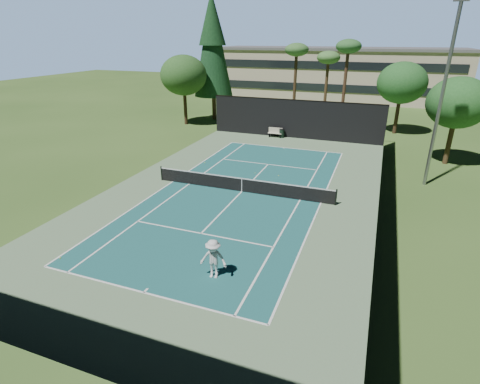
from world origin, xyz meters
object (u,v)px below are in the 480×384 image
(player, at_px, (213,259))
(tennis_net, at_px, (242,184))
(tennis_ball_b, at_px, (255,173))
(park_bench, at_px, (275,132))
(tennis_ball_d, at_px, (205,163))
(tennis_ball_c, at_px, (279,176))
(tennis_ball_a, at_px, (60,258))
(trash_bin, at_px, (282,133))

(player, bearing_deg, tennis_net, 96.00)
(tennis_ball_b, bearing_deg, park_bench, 97.96)
(tennis_ball_d, bearing_deg, player, -62.96)
(tennis_ball_c, bearing_deg, player, -86.96)
(tennis_net, height_order, tennis_ball_a, tennis_net)
(player, xyz_separation_m, tennis_ball_d, (-7.47, 14.63, -0.91))
(player, distance_m, tennis_ball_b, 14.01)
(tennis_net, relative_size, tennis_ball_b, 207.32)
(player, bearing_deg, tennis_ball_b, 93.67)
(tennis_net, height_order, park_bench, tennis_net)
(player, relative_size, trash_bin, 1.99)
(tennis_net, relative_size, tennis_ball_d, 181.54)
(tennis_ball_b, bearing_deg, player, -79.11)
(trash_bin, bearing_deg, park_bench, -174.66)
(park_bench, relative_size, trash_bin, 1.59)
(tennis_ball_a, xyz_separation_m, tennis_ball_b, (4.98, 15.01, -0.00))
(player, distance_m, park_bench, 25.72)
(tennis_ball_c, bearing_deg, tennis_ball_a, -114.60)
(player, relative_size, tennis_ball_c, 26.21)
(tennis_ball_b, height_order, tennis_ball_d, tennis_ball_d)
(tennis_net, distance_m, player, 10.07)
(tennis_ball_c, bearing_deg, park_bench, 106.99)
(tennis_ball_c, distance_m, trash_bin, 12.00)
(tennis_ball_b, height_order, trash_bin, trash_bin)
(tennis_ball_b, bearing_deg, trash_bin, 94.55)
(tennis_ball_a, xyz_separation_m, tennis_ball_c, (6.89, 15.06, 0.00))
(player, bearing_deg, trash_bin, 90.77)
(tennis_ball_a, relative_size, tennis_ball_b, 1.13)
(player, relative_size, park_bench, 1.25)
(tennis_ball_a, xyz_separation_m, trash_bin, (4.05, 26.70, 0.44))
(tennis_ball_a, height_order, tennis_ball_c, tennis_ball_c)
(tennis_ball_c, bearing_deg, tennis_net, -111.51)
(tennis_ball_d, xyz_separation_m, trash_bin, (3.90, 10.80, 0.44))
(tennis_ball_d, bearing_deg, tennis_ball_c, -7.19)
(tennis_net, bearing_deg, player, -76.77)
(tennis_ball_c, relative_size, tennis_ball_d, 1.01)
(tennis_net, distance_m, trash_bin, 15.68)
(park_bench, bearing_deg, tennis_ball_d, -106.60)
(tennis_ball_c, xyz_separation_m, tennis_ball_d, (-6.74, 0.85, -0.00))
(park_bench, bearing_deg, tennis_ball_b, -82.04)
(player, relative_size, tennis_ball_d, 26.48)
(tennis_ball_a, relative_size, trash_bin, 0.07)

